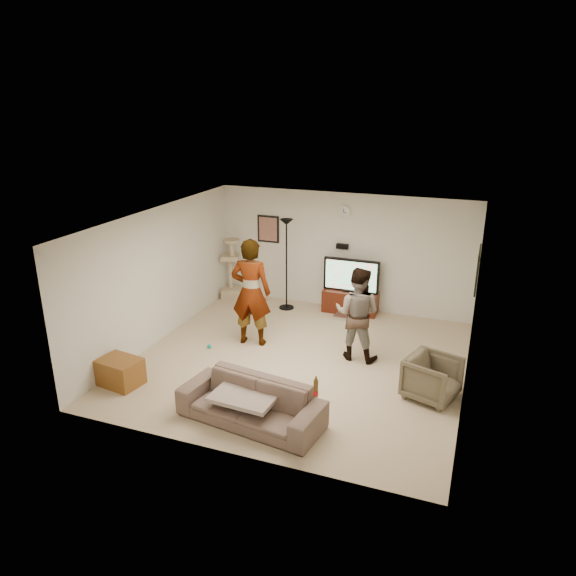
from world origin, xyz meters
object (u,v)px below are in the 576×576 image
(person_right, at_px, (357,314))
(beer_bottle, at_px, (316,388))
(cat_tree, at_px, (230,268))
(armchair, at_px, (432,378))
(side_table, at_px, (120,372))
(tv_stand, at_px, (350,302))
(floor_lamp, at_px, (286,265))
(person_left, at_px, (251,292))
(tv, at_px, (351,275))
(sofa, at_px, (251,403))

(person_right, relative_size, beer_bottle, 6.64)
(cat_tree, xyz_separation_m, armchair, (4.82, -2.90, -0.36))
(side_table, bearing_deg, tv_stand, 58.03)
(floor_lamp, relative_size, cat_tree, 1.42)
(cat_tree, bearing_deg, armchair, -31.08)
(floor_lamp, bearing_deg, person_left, -89.46)
(tv, bearing_deg, beer_bottle, -81.55)
(person_left, bearing_deg, cat_tree, -62.72)
(tv, height_order, side_table, tv)
(tv_stand, bearing_deg, cat_tree, -179.16)
(floor_lamp, height_order, sofa, floor_lamp)
(sofa, bearing_deg, person_left, 122.11)
(tv, relative_size, person_right, 0.71)
(person_right, xyz_separation_m, armchair, (1.40, -0.92, -0.49))
(cat_tree, xyz_separation_m, side_table, (0.13, -4.23, -0.47))
(floor_lamp, relative_size, person_right, 1.18)
(person_left, relative_size, person_right, 1.21)
(beer_bottle, bearing_deg, floor_lamp, 115.50)
(tv_stand, relative_size, person_right, 0.69)
(sofa, height_order, armchair, armchair)
(armchair, bearing_deg, tv_stand, 52.63)
(tv_stand, relative_size, beer_bottle, 4.59)
(cat_tree, bearing_deg, tv_stand, 0.84)
(person_left, bearing_deg, sofa, 106.14)
(armchair, bearing_deg, beer_bottle, 156.95)
(tv, bearing_deg, person_left, -122.12)
(person_right, distance_m, armchair, 1.75)
(sofa, relative_size, armchair, 2.79)
(person_right, xyz_separation_m, side_table, (-3.29, -2.24, -0.61))
(tv_stand, distance_m, beer_bottle, 4.57)
(beer_bottle, relative_size, side_table, 0.38)
(armchair, bearing_deg, tv, 52.63)
(floor_lamp, relative_size, side_table, 3.01)
(floor_lamp, height_order, side_table, floor_lamp)
(tv_stand, height_order, cat_tree, cat_tree)
(tv_stand, bearing_deg, tv, 0.00)
(tv, height_order, sofa, tv)
(tv, bearing_deg, sofa, -93.59)
(person_right, bearing_deg, cat_tree, -27.07)
(cat_tree, height_order, beer_bottle, cat_tree)
(floor_lamp, xyz_separation_m, person_right, (1.97, -1.77, -0.15))
(tv, bearing_deg, person_right, -72.99)
(tv_stand, xyz_separation_m, person_right, (0.62, -2.03, 0.59))
(person_left, xyz_separation_m, armchair, (3.36, -0.82, -0.67))
(tv, height_order, cat_tree, cat_tree)
(tv, relative_size, sofa, 0.57)
(person_right, height_order, beer_bottle, person_right)
(sofa, relative_size, beer_bottle, 8.26)
(tv_stand, relative_size, floor_lamp, 0.58)
(person_right, relative_size, armchair, 2.24)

